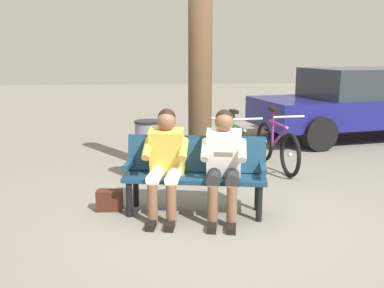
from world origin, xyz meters
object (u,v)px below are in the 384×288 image
at_px(person_reading, 224,159).
at_px(bicycle_silver, 202,148).
at_px(bicycle_black, 277,146).
at_px(bicycle_red, 237,149).
at_px(litter_bin, 148,151).
at_px(bench, 195,169).
at_px(handbag, 110,200).
at_px(person_companion, 166,158).
at_px(parked_car, 358,102).
at_px(tree_trunk, 200,52).

height_order(person_reading, bicycle_silver, person_reading).
distance_m(bicycle_black, bicycle_red, 0.69).
bearing_deg(litter_bin, bicycle_black, -165.84).
distance_m(bench, handbag, 1.07).
bearing_deg(bicycle_black, bicycle_silver, -92.76).
xyz_separation_m(person_companion, litter_bin, (0.19, -1.38, -0.23)).
bearing_deg(parked_car, handbag, 28.76).
distance_m(bicycle_black, parked_car, 3.32).
relative_size(person_companion, bicycle_black, 0.72).
xyz_separation_m(litter_bin, bicycle_red, (-1.35, -0.35, -0.08)).
bearing_deg(bicycle_red, bench, -32.59).
bearing_deg(bench, bicycle_black, -118.37).
xyz_separation_m(bench, bicycle_silver, (-0.29, -1.72, -0.15)).
bearing_deg(person_reading, bench, -26.88).
height_order(person_companion, bicycle_red, person_companion).
xyz_separation_m(tree_trunk, bicycle_silver, (-0.10, -0.59, -1.45)).
xyz_separation_m(bench, person_reading, (-0.29, 0.22, 0.16)).
bearing_deg(bench, person_reading, 153.12).
distance_m(person_companion, handbag, 0.88).
bearing_deg(person_reading, bicycle_red, -94.64).
relative_size(person_reading, bicycle_silver, 0.71).
bearing_deg(person_reading, bicycle_silver, -78.72).
bearing_deg(handbag, litter_bin, -111.49).
distance_m(bicycle_red, parked_car, 3.93).
height_order(handbag, tree_trunk, tree_trunk).
bearing_deg(handbag, person_reading, 165.07).
distance_m(handbag, bicycle_black, 3.00).
bearing_deg(bicycle_red, bicycle_silver, -106.03).
bearing_deg(parked_car, bicycle_red, 28.13).
height_order(bicycle_black, parked_car, parked_car).
bearing_deg(person_reading, litter_bin, -50.14).
bearing_deg(litter_bin, tree_trunk, 168.01).
height_order(person_companion, litter_bin, person_companion).
bearing_deg(bicycle_red, tree_trunk, -57.48).
xyz_separation_m(bench, parked_car, (-3.89, -4.05, 0.27)).
bearing_deg(person_reading, bicycle_black, -109.47).
height_order(handbag, parked_car, parked_car).
distance_m(tree_trunk, parked_car, 4.83).
bearing_deg(litter_bin, handbag, 68.51).
height_order(tree_trunk, bicycle_black, tree_trunk).
bearing_deg(bicycle_silver, parked_car, 119.46).
distance_m(person_reading, bicycle_black, 2.37).
distance_m(person_companion, tree_trunk, 1.76).
height_order(person_companion, bicycle_silver, person_companion).
relative_size(person_reading, person_companion, 1.00).
bearing_deg(tree_trunk, bicycle_black, -152.95).
relative_size(person_reading, bicycle_black, 0.72).
height_order(bench, tree_trunk, tree_trunk).
bearing_deg(bench, bicycle_silver, -88.14).
height_order(bench, person_companion, person_companion).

